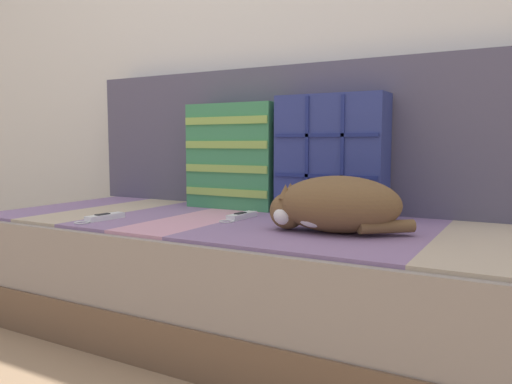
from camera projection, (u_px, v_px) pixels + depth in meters
ground_plane at (221, 333)px, 1.64m from camera, size 14.00×14.00×0.00m
couch at (239, 271)px, 1.72m from camera, size 1.84×0.87×0.37m
sofa_backrest at (286, 138)px, 1.99m from camera, size 1.80×0.14×0.55m
throw_pillow_quilted at (331, 155)px, 1.75m from camera, size 0.39×0.14×0.42m
throw_pillow_striped at (234, 156)px, 1.95m from camera, size 0.37×0.14×0.40m
sleeping_cat at (333, 205)px, 1.41m from camera, size 0.41×0.27×0.16m
game_remote_near at (241, 216)px, 1.68m from camera, size 0.05×0.19×0.02m
game_remote_far at (103, 217)px, 1.65m from camera, size 0.06×0.19×0.02m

